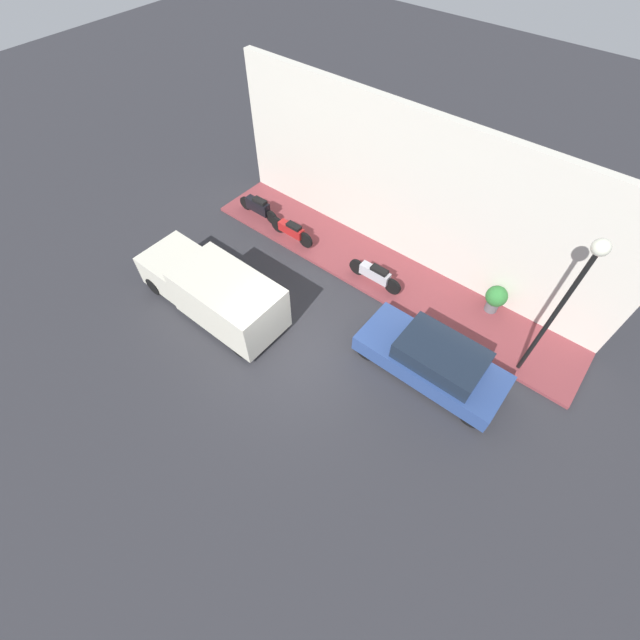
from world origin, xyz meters
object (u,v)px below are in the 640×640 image
object	(u,v)px
parked_car	(434,360)
potted_plant	(496,298)
scooter_silver	(375,274)
delivery_van	(212,290)
motorcycle_black	(258,207)
streetlamp	(573,288)
motorcycle_red	(292,230)

from	to	relation	value
parked_car	potted_plant	size ratio (longest dim) A/B	4.36
parked_car	scooter_silver	xyz separation A→B (m)	(1.84, 3.27, -0.09)
delivery_van	potted_plant	bearing A→B (deg)	-52.19
delivery_van	motorcycle_black	world-z (taller)	delivery_van
scooter_silver	streetlamp	bearing A→B (deg)	-91.23
motorcycle_red	scooter_silver	distance (m)	3.70
potted_plant	motorcycle_black	bearing A→B (deg)	97.86
motorcycle_black	motorcycle_red	world-z (taller)	motorcycle_black
streetlamp	motorcycle_black	bearing A→B (deg)	88.67
motorcycle_red	potted_plant	bearing A→B (deg)	-78.55
delivery_van	motorcycle_black	bearing A→B (deg)	26.73
delivery_van	streetlamp	xyz separation A→B (m)	(4.00, -8.74, 2.70)
motorcycle_black	streetlamp	size ratio (longest dim) A/B	0.39
streetlamp	potted_plant	size ratio (longest dim) A/B	4.96
parked_car	motorcycle_red	size ratio (longest dim) A/B	2.19
motorcycle_black	scooter_silver	distance (m)	5.62
parked_car	motorcycle_black	xyz separation A→B (m)	(1.98, 8.88, -0.07)
delivery_van	scooter_silver	xyz separation A→B (m)	(4.11, -3.47, -0.36)
motorcycle_red	streetlamp	xyz separation A→B (m)	(-0.04, -8.97, 3.07)
parked_car	potted_plant	bearing A→B (deg)	-6.75
parked_car	motorcycle_red	distance (m)	7.19
scooter_silver	potted_plant	xyz separation A→B (m)	(1.42, -3.65, 0.15)
parked_car	motorcycle_black	world-z (taller)	parked_car
scooter_silver	streetlamp	world-z (taller)	streetlamp
motorcycle_red	scooter_silver	size ratio (longest dim) A/B	0.96
delivery_van	streetlamp	size ratio (longest dim) A/B	1.05
scooter_silver	potted_plant	distance (m)	3.92
motorcycle_black	streetlamp	bearing A→B (deg)	-91.33
parked_car	potted_plant	distance (m)	3.28
parked_car	scooter_silver	bearing A→B (deg)	60.60
delivery_van	potted_plant	world-z (taller)	delivery_van
delivery_van	motorcycle_black	xyz separation A→B (m)	(4.25, 2.14, -0.34)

